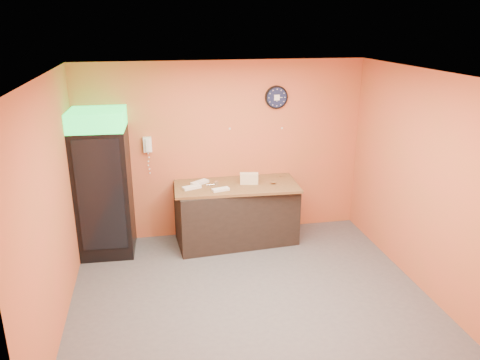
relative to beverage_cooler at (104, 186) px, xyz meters
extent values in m
plane|color=#47474C|center=(1.85, -1.60, -1.07)|extent=(4.50, 4.50, 0.00)
cube|color=#D0583A|center=(1.85, 0.40, 0.33)|extent=(4.50, 0.02, 2.80)
cube|color=#D0583A|center=(-0.40, -1.60, 0.33)|extent=(0.02, 4.00, 2.80)
cube|color=#D0583A|center=(4.10, -1.60, 0.33)|extent=(0.02, 4.00, 2.80)
cube|color=white|center=(1.85, -1.60, 1.73)|extent=(4.50, 4.00, 0.02)
cube|color=black|center=(0.00, 0.05, -0.11)|extent=(0.80, 0.80, 1.91)
cube|color=#1BE74B|center=(0.00, 0.05, 0.98)|extent=(0.80, 0.80, 0.27)
cube|color=black|center=(0.01, -0.34, -0.03)|extent=(0.63, 0.05, 1.64)
cube|color=black|center=(1.97, -0.01, -0.61)|extent=(1.90, 0.94, 0.92)
cylinder|color=black|center=(2.69, 0.37, 1.15)|extent=(0.36, 0.05, 0.36)
cylinder|color=#0F1433|center=(2.69, 0.35, 1.15)|extent=(0.31, 0.01, 0.31)
cube|color=white|center=(2.69, 0.34, 1.15)|extent=(0.09, 0.00, 0.09)
cube|color=white|center=(0.67, 0.35, 0.50)|extent=(0.13, 0.07, 0.23)
cube|color=white|center=(0.67, 0.30, 0.50)|extent=(0.05, 0.04, 0.19)
cube|color=brown|center=(1.97, -0.01, -0.12)|extent=(1.93, 0.99, 0.04)
cube|color=beige|center=(2.17, -0.03, -0.08)|extent=(0.29, 0.15, 0.06)
cube|color=beige|center=(2.17, -0.03, -0.02)|extent=(0.29, 0.15, 0.06)
cube|color=beige|center=(2.17, -0.03, 0.04)|extent=(0.29, 0.15, 0.06)
cube|color=white|center=(1.28, -0.07, -0.08)|extent=(0.30, 0.20, 0.04)
cube|color=white|center=(1.69, -0.24, -0.09)|extent=(0.27, 0.16, 0.04)
cube|color=white|center=(1.42, 0.12, -0.08)|extent=(0.30, 0.26, 0.04)
cylinder|color=silver|center=(1.67, 0.01, -0.07)|extent=(0.06, 0.06, 0.06)
camera|label=1|loc=(0.71, -6.69, 2.30)|focal=35.00mm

